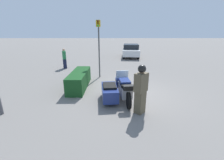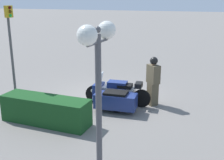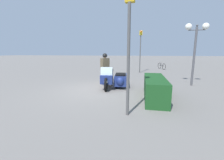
{
  "view_description": "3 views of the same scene",
  "coord_description": "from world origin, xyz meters",
  "px_view_note": "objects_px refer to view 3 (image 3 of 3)",
  "views": [
    {
      "loc": [
        -7.0,
        0.96,
        2.86
      ],
      "look_at": [
        -0.73,
        0.95,
        0.88
      ],
      "focal_mm": 24.0,
      "sensor_mm": 36.0,
      "label": 1
    },
    {
      "loc": [
        -4.2,
        9.63,
        3.83
      ],
      "look_at": [
        -0.43,
        0.04,
        0.83
      ],
      "focal_mm": 45.0,
      "sensor_mm": 36.0,
      "label": 2
    },
    {
      "loc": [
        7.05,
        2.15,
        1.88
      ],
      "look_at": [
        0.08,
        0.78,
        0.56
      ],
      "focal_mm": 24.0,
      "sensor_mm": 36.0,
      "label": 3
    }
  ],
  "objects_px": {
    "police_motorcycle": "(115,79)",
    "twin_lamp_post": "(196,37)",
    "traffic_light_near": "(129,35)",
    "officer_rider": "(105,67)",
    "traffic_light_far": "(140,46)",
    "bicycle_parked": "(162,66)",
    "hedge_bush_curbside": "(155,88)"
  },
  "relations": [
    {
      "from": "officer_rider",
      "to": "police_motorcycle",
      "type": "bearing_deg",
      "value": -12.49
    },
    {
      "from": "traffic_light_near",
      "to": "police_motorcycle",
      "type": "bearing_deg",
      "value": 23.86
    },
    {
      "from": "police_motorcycle",
      "to": "bicycle_parked",
      "type": "distance_m",
      "value": 10.55
    },
    {
      "from": "police_motorcycle",
      "to": "traffic_light_far",
      "type": "bearing_deg",
      "value": 163.1
    },
    {
      "from": "twin_lamp_post",
      "to": "hedge_bush_curbside",
      "type": "bearing_deg",
      "value": -38.48
    },
    {
      "from": "police_motorcycle",
      "to": "twin_lamp_post",
      "type": "height_order",
      "value": "twin_lamp_post"
    },
    {
      "from": "police_motorcycle",
      "to": "traffic_light_far",
      "type": "xyz_separation_m",
      "value": [
        -6.37,
        1.24,
        1.99
      ]
    },
    {
      "from": "officer_rider",
      "to": "twin_lamp_post",
      "type": "bearing_deg",
      "value": 44.25
    },
    {
      "from": "police_motorcycle",
      "to": "traffic_light_near",
      "type": "distance_m",
      "value": 4.09
    },
    {
      "from": "traffic_light_far",
      "to": "bicycle_parked",
      "type": "relative_size",
      "value": 2.34
    },
    {
      "from": "police_motorcycle",
      "to": "traffic_light_near",
      "type": "bearing_deg",
      "value": 10.47
    },
    {
      "from": "officer_rider",
      "to": "traffic_light_far",
      "type": "distance_m",
      "value": 5.75
    },
    {
      "from": "officer_rider",
      "to": "bicycle_parked",
      "type": "height_order",
      "value": "officer_rider"
    },
    {
      "from": "police_motorcycle",
      "to": "twin_lamp_post",
      "type": "bearing_deg",
      "value": 101.38
    },
    {
      "from": "twin_lamp_post",
      "to": "officer_rider",
      "type": "bearing_deg",
      "value": -88.78
    },
    {
      "from": "twin_lamp_post",
      "to": "traffic_light_near",
      "type": "xyz_separation_m",
      "value": [
        4.81,
        -3.23,
        -0.35
      ]
    },
    {
      "from": "bicycle_parked",
      "to": "traffic_light_near",
      "type": "bearing_deg",
      "value": -32.5
    },
    {
      "from": "twin_lamp_post",
      "to": "bicycle_parked",
      "type": "bearing_deg",
      "value": -175.91
    },
    {
      "from": "bicycle_parked",
      "to": "officer_rider",
      "type": "bearing_deg",
      "value": -48.7
    },
    {
      "from": "traffic_light_near",
      "to": "officer_rider",
      "type": "bearing_deg",
      "value": 29.06
    },
    {
      "from": "police_motorcycle",
      "to": "traffic_light_near",
      "type": "height_order",
      "value": "traffic_light_near"
    },
    {
      "from": "traffic_light_far",
      "to": "traffic_light_near",
      "type": "bearing_deg",
      "value": -8.02
    },
    {
      "from": "officer_rider",
      "to": "twin_lamp_post",
      "type": "relative_size",
      "value": 0.53
    },
    {
      "from": "officer_rider",
      "to": "traffic_light_near",
      "type": "relative_size",
      "value": 0.51
    },
    {
      "from": "officer_rider",
      "to": "hedge_bush_curbside",
      "type": "distance_m",
      "value": 3.98
    },
    {
      "from": "officer_rider",
      "to": "traffic_light_near",
      "type": "bearing_deg",
      "value": -25.41
    },
    {
      "from": "traffic_light_far",
      "to": "bicycle_parked",
      "type": "bearing_deg",
      "value": 138.99
    },
    {
      "from": "traffic_light_far",
      "to": "officer_rider",
      "type": "bearing_deg",
      "value": -28.69
    },
    {
      "from": "traffic_light_near",
      "to": "traffic_light_far",
      "type": "height_order",
      "value": "traffic_light_far"
    },
    {
      "from": "traffic_light_near",
      "to": "bicycle_parked",
      "type": "xyz_separation_m",
      "value": [
        -13.39,
        2.62,
        -2.02
      ]
    },
    {
      "from": "hedge_bush_curbside",
      "to": "twin_lamp_post",
      "type": "xyz_separation_m",
      "value": [
        -2.88,
        2.29,
        2.28
      ]
    },
    {
      "from": "police_motorcycle",
      "to": "officer_rider",
      "type": "distance_m",
      "value": 1.55
    }
  ]
}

